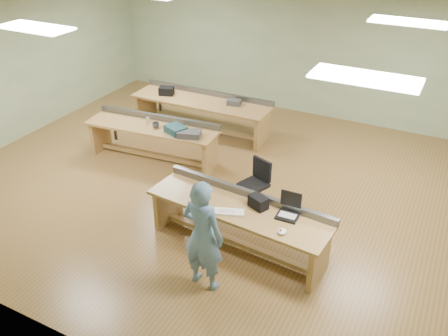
{
  "coord_description": "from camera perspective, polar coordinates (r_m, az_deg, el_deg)",
  "views": [
    {
      "loc": [
        3.41,
        -6.69,
        4.72
      ],
      "look_at": [
        0.27,
        -0.6,
        0.77
      ],
      "focal_mm": 38.0,
      "sensor_mm": 36.0,
      "label": 1
    }
  ],
  "objects": [
    {
      "name": "wall_front",
      "position": [
        5.41,
        -19.67,
        -8.64
      ],
      "size": [
        10.0,
        0.04,
        3.0
      ],
      "primitive_type": "cube",
      "color": "#9AAD83",
      "rests_on": "floor"
    },
    {
      "name": "keyboard",
      "position": [
        6.86,
        0.34,
        -5.28
      ],
      "size": [
        0.53,
        0.33,
        0.03
      ],
      "primitive_type": "cube",
      "rotation": [
        0.0,
        0.0,
        0.36
      ],
      "color": "white",
      "rests_on": "workbench_front"
    },
    {
      "name": "laptop_base",
      "position": [
        6.82,
        7.63,
        -5.8
      ],
      "size": [
        0.31,
        0.26,
        0.03
      ],
      "primitive_type": "cube",
      "rotation": [
        0.0,
        0.0,
        0.03
      ],
      "color": "black",
      "rests_on": "workbench_front"
    },
    {
      "name": "ceiling",
      "position": [
        7.71,
        0.24,
        17.08
      ],
      "size": [
        10.0,
        10.0,
        0.0
      ],
      "primitive_type": "plane",
      "color": "silver",
      "rests_on": "wall_back"
    },
    {
      "name": "wall_left",
      "position": [
        11.22,
        -23.6,
        10.83
      ],
      "size": [
        0.04,
        8.0,
        3.0
      ],
      "primitive_type": "cube",
      "color": "#9AAD83",
      "rests_on": "floor"
    },
    {
      "name": "laptop_screen",
      "position": [
        6.79,
        8.09,
        -3.71
      ],
      "size": [
        0.31,
        0.02,
        0.24
      ],
      "primitive_type": "cube",
      "rotation": [
        0.0,
        0.0,
        0.03
      ],
      "color": "black",
      "rests_on": "laptop_base"
    },
    {
      "name": "tray_back",
      "position": [
        10.41,
        1.23,
        7.9
      ],
      "size": [
        0.32,
        0.25,
        0.12
      ],
      "primitive_type": "cube",
      "rotation": [
        0.0,
        0.0,
        0.15
      ],
      "color": "#363739",
      "rests_on": "workbench_back"
    },
    {
      "name": "person",
      "position": [
        6.31,
        -2.54,
        -8.13
      ],
      "size": [
        0.63,
        0.44,
        1.67
      ],
      "primitive_type": "imported",
      "rotation": [
        0.0,
        0.0,
        3.07
      ],
      "color": "#6584A4",
      "rests_on": "floor"
    },
    {
      "name": "storage_box_back",
      "position": [
        11.04,
        -6.93,
        9.19
      ],
      "size": [
        0.38,
        0.32,
        0.18
      ],
      "primitive_type": "cube",
      "rotation": [
        0.0,
        0.0,
        0.31
      ],
      "color": "black",
      "rests_on": "workbench_back"
    },
    {
      "name": "parts_bin_teal",
      "position": [
        9.17,
        -5.82,
        4.64
      ],
      "size": [
        0.48,
        0.43,
        0.14
      ],
      "primitive_type": "cube",
      "rotation": [
        0.0,
        0.0,
        -0.39
      ],
      "color": "#12353B",
      "rests_on": "workbench_mid"
    },
    {
      "name": "workbench_mid",
      "position": [
        9.65,
        -8.51,
        4.04
      ],
      "size": [
        2.77,
        0.99,
        0.86
      ],
      "rotation": [
        0.0,
        0.0,
        0.1
      ],
      "color": "#B0804A",
      "rests_on": "floor"
    },
    {
      "name": "workbench_front",
      "position": [
        7.11,
        1.79,
        -5.9
      ],
      "size": [
        2.89,
        1.0,
        0.86
      ],
      "rotation": [
        0.0,
        0.0,
        -0.09
      ],
      "color": "#B0804A",
      "rests_on": "floor"
    },
    {
      "name": "wall_back",
      "position": [
        11.68,
        9.44,
        13.58
      ],
      "size": [
        10.0,
        0.04,
        3.0
      ],
      "primitive_type": "cube",
      "color": "#9AAD83",
      "rests_on": "floor"
    },
    {
      "name": "camera_bag",
      "position": [
        6.94,
        4.16,
        -4.1
      ],
      "size": [
        0.33,
        0.28,
        0.19
      ],
      "primitive_type": "cube",
      "rotation": [
        0.0,
        0.0,
        -0.41
      ],
      "color": "black",
      "rests_on": "workbench_front"
    },
    {
      "name": "trackball_mouse",
      "position": [
        6.51,
        6.98,
        -7.6
      ],
      "size": [
        0.13,
        0.15,
        0.06
      ],
      "primitive_type": "ellipsoid",
      "rotation": [
        0.0,
        0.0,
        -0.09
      ],
      "color": "white",
      "rests_on": "workbench_front"
    },
    {
      "name": "fluor_panels",
      "position": [
        7.72,
        0.24,
        16.86
      ],
      "size": [
        6.2,
        3.5,
        0.03
      ],
      "color": "white",
      "rests_on": "ceiling"
    },
    {
      "name": "parts_bin_grey",
      "position": [
        9.0,
        -4.21,
        4.12
      ],
      "size": [
        0.49,
        0.39,
        0.12
      ],
      "primitive_type": "cube",
      "rotation": [
        0.0,
        0.0,
        0.32
      ],
      "color": "#363739",
      "rests_on": "workbench_mid"
    },
    {
      "name": "floor",
      "position": [
        8.88,
        0.2,
        -2.16
      ],
      "size": [
        10.0,
        10.0,
        0.0
      ],
      "primitive_type": "plane",
      "color": "brown",
      "rests_on": "ground"
    },
    {
      "name": "mug",
      "position": [
        9.43,
        -8.21,
        5.12
      ],
      "size": [
        0.18,
        0.18,
        0.11
      ],
      "primitive_type": "imported",
      "rotation": [
        0.0,
        0.0,
        0.35
      ],
      "color": "#363739",
      "rests_on": "workbench_mid"
    },
    {
      "name": "workbench_back",
      "position": [
        10.78,
        -2.71,
        7.27
      ],
      "size": [
        3.22,
        0.91,
        0.86
      ],
      "rotation": [
        0.0,
        0.0,
        0.02
      ],
      "color": "#B0804A",
      "rests_on": "floor"
    },
    {
      "name": "drinks_can",
      "position": [
        9.63,
        -9.15,
        5.67
      ],
      "size": [
        0.1,
        0.1,
        0.13
      ],
      "primitive_type": "cylinder",
      "rotation": [
        0.0,
        0.0,
        0.38
      ],
      "color": "silver",
      "rests_on": "workbench_mid"
    },
    {
      "name": "task_chair",
      "position": [
        8.16,
        3.76,
        -2.73
      ],
      "size": [
        0.61,
        0.61,
        0.88
      ],
      "rotation": [
        0.0,
        0.0,
        -0.35
      ],
      "color": "black",
      "rests_on": "floor"
    }
  ]
}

